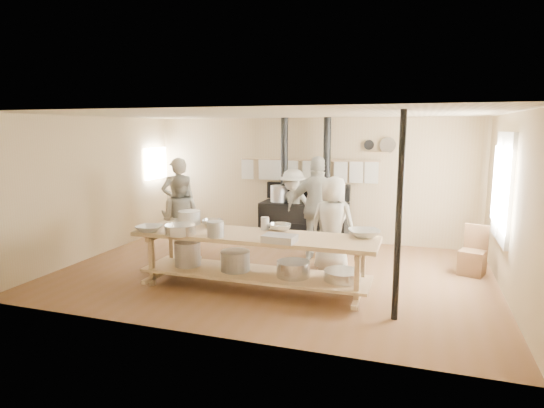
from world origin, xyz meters
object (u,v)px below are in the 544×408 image
prep_table (253,256)px  cook_center (333,224)px  cook_far_left (179,203)px  cook_right (318,208)px  stove (304,218)px  cook_left (180,218)px  cook_by_window (293,207)px  roasting_pan (280,238)px  chair (472,260)px

prep_table → cook_center: (0.93, 1.28, 0.28)m
cook_far_left → cook_right: (2.86, 0.00, 0.04)m
prep_table → cook_far_left: bearing=140.6°
stove → cook_far_left: (-2.32, -1.12, 0.38)m
prep_table → cook_far_left: (-2.32, 1.90, 0.39)m
stove → cook_center: size_ratio=1.62×
cook_left → cook_by_window: 2.41m
cook_by_window → cook_right: bearing=-35.6°
prep_table → cook_center: bearing=54.0°
stove → cook_far_left: size_ratio=1.44×
cook_far_left → cook_center: bearing=132.3°
cook_far_left → roasting_pan: cook_far_left is taller
cook_far_left → stove: bearing=168.8°
prep_table → cook_right: (0.54, 1.90, 0.43)m
cook_right → chair: cook_right is taller
stove → chair: stove is taller
prep_table → roasting_pan: 0.71m
cook_by_window → roasting_pan: size_ratio=3.53×
prep_table → cook_center: cook_center is taller
cook_right → cook_by_window: cook_right is taller
stove → cook_right: stove is taller
cook_center → roasting_pan: (-0.43, -1.61, 0.10)m
cook_center → roasting_pan: cook_center is taller
prep_table → roasting_pan: (0.50, -0.33, 0.38)m
cook_far_left → chair: (5.48, -0.10, -0.67)m
cook_left → chair: bearing=-175.8°
cook_left → cook_right: 2.50m
cook_far_left → chair: bearing=142.1°
prep_table → cook_right: cook_right is taller
prep_table → cook_center: 1.61m
chair → roasting_pan: 3.47m
cook_left → cook_right: size_ratio=0.83×
cook_left → prep_table: bearing=145.2°
cook_far_left → cook_by_window: (2.13, 0.95, -0.13)m
cook_left → cook_center: bearing=-179.6°
chair → cook_right: bearing=-163.2°
prep_table → cook_by_window: cook_by_window is taller
cook_far_left → cook_right: size_ratio=0.96×
roasting_pan → prep_table: bearing=146.8°
stove → cook_right: 1.31m
cook_center → chair: (2.23, 0.52, -0.56)m
stove → cook_left: (-1.80, -1.96, 0.26)m
stove → roasting_pan: size_ratio=5.88×
prep_table → chair: bearing=29.7°
cook_far_left → roasting_pan: size_ratio=4.09×
cook_right → roasting_pan: (-0.04, -2.23, -0.05)m
chair → roasting_pan: bearing=-122.2°
cook_far_left → roasting_pan: bearing=104.7°
stove → cook_far_left: stove is taller
roasting_pan → cook_by_window: bearing=102.3°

